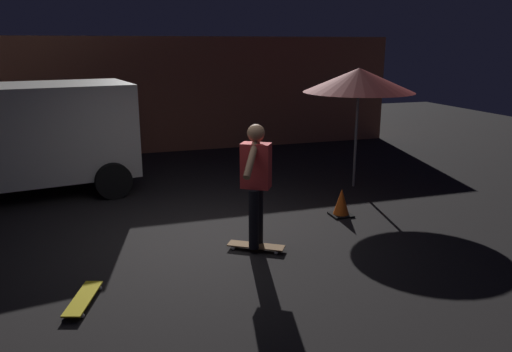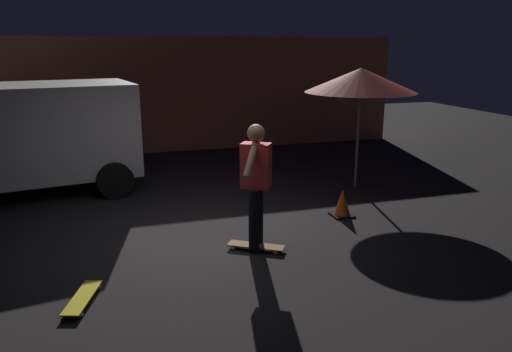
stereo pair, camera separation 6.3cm
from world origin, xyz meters
TOP-DOWN VIEW (x-y plane):
  - ground_plane at (0.00, 0.00)m, footprint 28.00×28.00m
  - low_building at (-0.14, 8.46)m, footprint 13.72×4.42m
  - patio_umbrella at (3.47, 1.87)m, footprint 2.10×2.10m
  - skateboard_ridden at (0.66, -0.55)m, footprint 0.77×0.59m
  - skateboard_spare at (-1.57, -1.36)m, footprint 0.43×0.80m
  - skater at (0.66, -0.55)m, footprint 0.60×0.88m
  - traffic_cone at (2.42, 0.37)m, footprint 0.34×0.34m

SIDE VIEW (x-z plane):
  - ground_plane at x=0.00m, z-range 0.00..0.00m
  - skateboard_ridden at x=0.66m, z-range 0.02..0.09m
  - skateboard_spare at x=-1.57m, z-range 0.02..0.09m
  - traffic_cone at x=2.42m, z-range -0.02..0.44m
  - skater at x=0.66m, z-range 0.20..1.87m
  - low_building at x=-0.14m, z-range 0.00..2.92m
  - patio_umbrella at x=3.47m, z-range 0.92..3.22m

